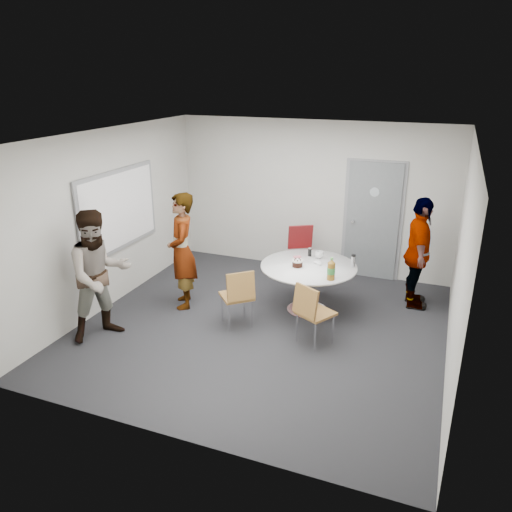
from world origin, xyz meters
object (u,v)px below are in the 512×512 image
at_px(whiteboard, 119,210).
at_px(chair_near_left, 238,293).
at_px(person_main, 182,251).
at_px(door, 372,221).
at_px(person_left, 100,275).
at_px(person_right, 418,253).
at_px(chair_far, 302,247).
at_px(table, 310,272).
at_px(chair_near_right, 311,309).

relative_size(whiteboard, chair_near_left, 2.15).
bearing_deg(person_main, door, 101.54).
xyz_separation_m(door, chair_near_left, (-1.41, -2.61, -0.49)).
bearing_deg(person_left, door, -8.88).
relative_size(door, person_right, 1.22).
distance_m(chair_near_left, chair_far, 2.08).
height_order(chair_near_left, person_left, person_left).
bearing_deg(whiteboard, door, 32.66).
relative_size(table, chair_near_right, 1.63).
height_order(chair_near_right, person_main, person_main).
xyz_separation_m(whiteboard, chair_far, (2.47, 1.73, -0.87)).
bearing_deg(table, door, 70.58).
distance_m(chair_near_left, person_right, 2.82).
xyz_separation_m(chair_far, person_right, (1.95, -0.41, 0.29)).
height_order(chair_near_left, chair_near_right, chair_near_left).
bearing_deg(chair_near_right, whiteboard, -158.15).
bearing_deg(chair_near_right, person_main, -162.68).
height_order(chair_far, person_main, person_main).
distance_m(chair_near_left, person_left, 1.90).
distance_m(person_left, person_right, 4.65).
bearing_deg(chair_near_right, door, 112.74).
relative_size(chair_near_right, chair_far, 0.92).
relative_size(whiteboard, person_right, 1.09).
distance_m(chair_far, person_main, 2.22).
bearing_deg(person_right, person_left, 113.65).
bearing_deg(chair_near_left, table, 5.61).
distance_m(door, person_right, 1.29).
bearing_deg(whiteboard, person_left, -67.31).
bearing_deg(person_main, person_left, -54.00).
height_order(person_main, person_right, person_main).
height_order(table, person_right, person_right).
distance_m(whiteboard, chair_near_left, 2.35).
height_order(table, chair_far, table).
relative_size(table, person_left, 0.79).
xyz_separation_m(chair_near_right, person_right, (1.18, 1.76, 0.33)).
distance_m(whiteboard, table, 3.09).
distance_m(whiteboard, chair_near_right, 3.39).
xyz_separation_m(chair_near_left, chair_far, (0.32, 2.06, 0.05)).
bearing_deg(person_left, chair_near_left, -29.24).
relative_size(door, table, 1.48).
height_order(whiteboard, table, whiteboard).
distance_m(table, person_main, 1.96).
xyz_separation_m(chair_far, person_main, (-1.41, -1.69, 0.32)).
height_order(door, chair_near_left, door).
distance_m(table, chair_near_right, 1.02).
bearing_deg(person_main, chair_near_right, 47.34).
bearing_deg(chair_near_right, table, 136.42).
height_order(chair_near_right, person_right, person_right).
distance_m(door, whiteboard, 4.25).
distance_m(person_main, person_left, 1.37).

